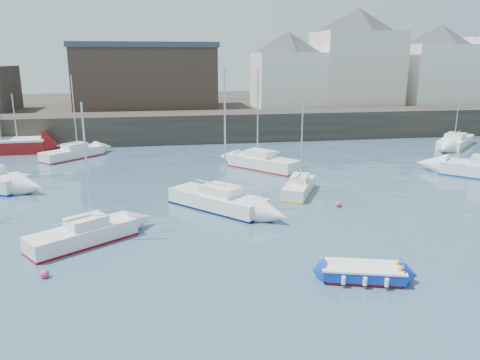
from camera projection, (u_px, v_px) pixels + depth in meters
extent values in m
plane|color=#2D4760|center=(294.00, 299.00, 17.56)|extent=(220.00, 220.00, 0.00)
cube|color=#28231E|center=(204.00, 126.00, 50.52)|extent=(90.00, 5.00, 3.00)
cube|color=#28231E|center=(192.00, 109.00, 67.70)|extent=(90.00, 32.00, 2.80)
cube|color=beige|center=(355.00, 69.00, 59.00)|extent=(10.00, 8.00, 9.00)
pyramid|color=#3A3D44|center=(358.00, 20.00, 57.49)|extent=(13.36, 13.36, 2.80)
cube|color=white|center=(437.00, 75.00, 60.53)|extent=(9.00, 7.00, 7.50)
pyramid|color=#3A3D44|center=(441.00, 35.00, 59.26)|extent=(11.88, 11.88, 2.45)
cube|color=white|center=(287.00, 80.00, 57.36)|extent=(8.00, 7.00, 6.50)
pyramid|color=#3A3D44|center=(288.00, 42.00, 56.22)|extent=(11.14, 11.14, 2.45)
cube|color=#3D2D26|center=(147.00, 78.00, 55.93)|extent=(16.00, 10.00, 7.00)
cube|color=#3A3D44|center=(145.00, 45.00, 54.96)|extent=(16.40, 10.40, 0.60)
cube|color=maroon|center=(362.00, 278.00, 19.05)|extent=(3.18, 2.01, 0.15)
cube|color=#0B33B8|center=(362.00, 272.00, 18.98)|extent=(3.47, 2.24, 0.40)
cube|color=white|center=(363.00, 266.00, 18.92)|extent=(3.54, 2.28, 0.07)
cube|color=white|center=(363.00, 270.00, 18.96)|extent=(2.74, 1.66, 0.37)
cube|color=tan|center=(363.00, 268.00, 18.94)|extent=(0.50, 0.99, 0.06)
cylinder|color=white|center=(340.00, 263.00, 19.84)|extent=(0.17, 0.17, 0.32)
cylinder|color=white|center=(344.00, 280.00, 18.32)|extent=(0.17, 0.17, 0.32)
cylinder|color=white|center=(360.00, 264.00, 19.74)|extent=(0.17, 0.17, 0.32)
cylinder|color=white|center=(365.00, 281.00, 18.23)|extent=(0.17, 0.17, 0.32)
cylinder|color=white|center=(380.00, 265.00, 19.65)|extent=(0.17, 0.17, 0.32)
cylinder|color=white|center=(387.00, 283.00, 18.14)|extent=(0.17, 0.17, 0.32)
cube|color=maroon|center=(1.00, 147.00, 44.19)|extent=(8.34, 3.21, 1.14)
cube|color=white|center=(0.00, 140.00, 44.02)|extent=(8.34, 3.21, 0.21)
cylinder|color=silver|center=(14.00, 116.00, 43.74)|extent=(0.10, 0.10, 4.15)
cube|color=white|center=(82.00, 236.00, 22.61)|extent=(5.19, 4.34, 0.85)
cube|color=#9A0713|center=(83.00, 243.00, 22.70)|extent=(5.24, 4.38, 0.11)
cube|color=white|center=(86.00, 222.00, 22.62)|extent=(2.20, 2.06, 0.47)
cylinder|color=silver|center=(87.00, 166.00, 22.09)|extent=(0.09, 0.09, 5.96)
cube|color=white|center=(217.00, 201.00, 27.89)|extent=(5.71, 5.99, 0.94)
cube|color=#0B0F3A|center=(218.00, 207.00, 28.00)|extent=(5.76, 6.05, 0.13)
cube|color=white|center=(221.00, 190.00, 27.52)|extent=(2.59, 2.64, 0.52)
cylinder|color=silver|center=(225.00, 134.00, 26.48)|extent=(0.10, 0.10, 7.22)
cube|color=white|center=(299.00, 188.00, 30.93)|extent=(3.34, 4.60, 0.80)
cube|color=#D7C009|center=(299.00, 193.00, 31.02)|extent=(3.37, 4.65, 0.11)
cube|color=white|center=(300.00, 178.00, 30.97)|extent=(1.67, 1.88, 0.45)
cylinder|color=silver|center=(302.00, 143.00, 30.58)|extent=(0.09, 0.09, 5.12)
cube|color=white|center=(263.00, 163.00, 37.70)|extent=(5.36, 5.75, 0.98)
cube|color=maroon|center=(263.00, 168.00, 37.81)|extent=(5.42, 5.80, 0.13)
cube|color=white|center=(260.00, 154.00, 37.69)|extent=(2.45, 2.51, 0.54)
cylinder|color=silver|center=(258.00, 114.00, 37.07)|extent=(0.11, 0.11, 6.86)
cube|color=white|center=(455.00, 142.00, 47.31)|extent=(6.43, 6.31, 0.88)
cube|color=yellow|center=(455.00, 146.00, 47.41)|extent=(6.50, 6.37, 0.12)
cube|color=white|center=(455.00, 136.00, 46.87)|extent=(2.86, 2.84, 0.49)
cylinder|color=silver|center=(459.00, 99.00, 45.67)|extent=(0.10, 0.10, 7.85)
cube|color=white|center=(72.00, 154.00, 41.78)|extent=(5.28, 5.19, 0.84)
cube|color=maroon|center=(73.00, 158.00, 41.88)|extent=(5.33, 5.24, 0.11)
cube|color=white|center=(74.00, 146.00, 41.83)|extent=(2.35, 2.33, 0.47)
cylinder|color=silver|center=(74.00, 112.00, 41.29)|extent=(0.09, 0.09, 6.45)
sphere|color=#ED2F7C|center=(45.00, 278.00, 19.25)|extent=(0.37, 0.37, 0.37)
sphere|color=#ED2F7C|center=(339.00, 207.00, 28.35)|extent=(0.36, 0.36, 0.36)
sphere|color=#ED2F7C|center=(192.00, 194.00, 30.93)|extent=(0.41, 0.41, 0.41)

